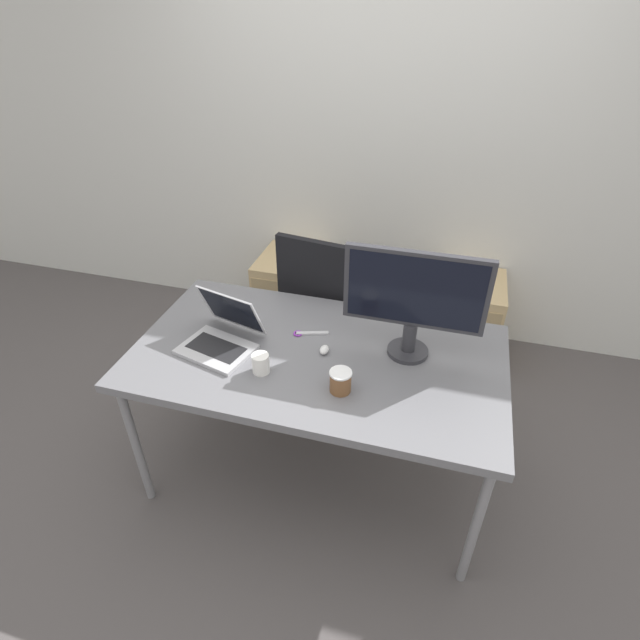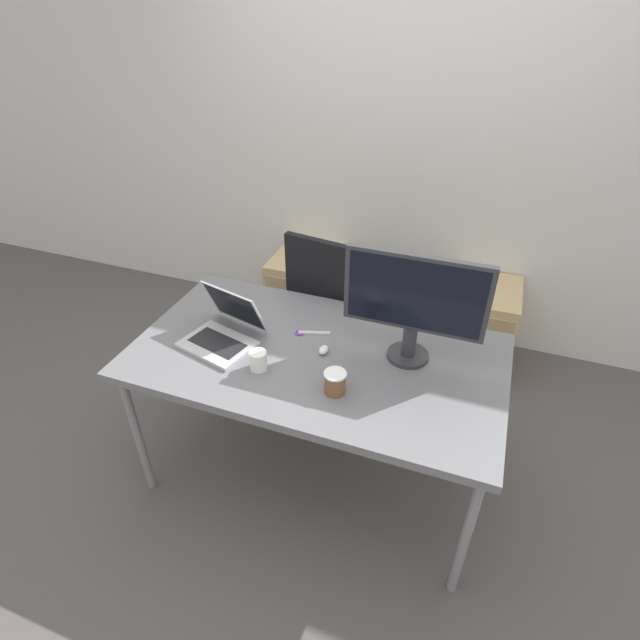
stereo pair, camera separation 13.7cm
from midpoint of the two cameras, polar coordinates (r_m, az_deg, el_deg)
The scene contains 12 objects.
ground_plane at distance 2.76m, azimuth 1.15°, elevation -16.62°, with size 14.00×14.00×0.00m, color #514C4C.
wall_back at distance 3.30m, azimuth 10.60°, elevation 19.10°, with size 10.00×0.05×2.60m.
desk at distance 2.24m, azimuth 1.36°, elevation -4.85°, with size 1.64×0.90×0.78m.
office_chair at distance 3.02m, azimuth 3.34°, elevation -1.14°, with size 0.56×0.59×1.06m.
cabinet_left at distance 3.59m, azimuth -0.45°, elevation 3.19°, with size 0.45×0.48×0.56m.
cabinet_right at distance 3.42m, azimuth 18.61°, elevation -0.59°, with size 0.45×0.48×0.56m.
laptop_center at distance 2.29m, azimuth -9.31°, elevation -1.32°, with size 0.36×0.38×0.23m.
monitor at distance 2.07m, azimuth 12.60°, elevation 1.92°, with size 0.59×0.18×0.50m.
mouse at distance 2.20m, azimuth 2.21°, elevation -3.48°, with size 0.04×0.06×0.03m.
coffee_cup_white at distance 2.11m, azimuth -5.21°, elevation -4.68°, with size 0.07×0.07×0.09m.
coffee_cup_brown at distance 1.99m, azimuth 3.71°, elevation -7.16°, with size 0.09×0.09×0.10m.
scissors at distance 2.32m, azimuth 0.45°, elevation -1.51°, with size 0.17×0.08×0.01m.
Camera 2 is at (0.62, -1.62, 2.15)m, focal length 28.00 mm.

